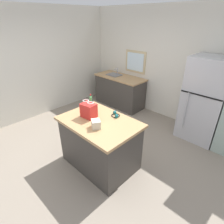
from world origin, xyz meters
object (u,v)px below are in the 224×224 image
refrigerator (205,100)px  small_box (96,124)px  bottle (91,101)px  kitchen_island (100,143)px  ear_defenders (116,115)px  shopping_bag (89,110)px

refrigerator → small_box: bearing=-109.1°
small_box → bottle: 0.72m
kitchen_island → ear_defenders: ear_defenders is taller
refrigerator → small_box: refrigerator is taller
refrigerator → shopping_bag: (-1.14, -2.14, 0.15)m
small_box → refrigerator: bearing=70.9°
shopping_bag → bottle: size_ratio=1.08×
refrigerator → kitchen_island: bearing=-113.3°
refrigerator → bottle: size_ratio=6.64×
kitchen_island → refrigerator: refrigerator is taller
ear_defenders → shopping_bag: bearing=-131.5°
ear_defenders → bottle: bearing=-172.0°
kitchen_island → shopping_bag: 0.62m
kitchen_island → bottle: bottle is taller
kitchen_island → small_box: bearing=-55.2°
shopping_bag → bottle: (-0.25, 0.26, -0.00)m
ear_defenders → refrigerator: bearing=65.1°
bottle → ear_defenders: 0.57m
refrigerator → small_box: (-0.79, -2.29, 0.09)m
refrigerator → shopping_bag: size_ratio=6.15×
kitchen_island → ear_defenders: 0.57m
refrigerator → bottle: (-1.39, -1.88, 0.15)m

